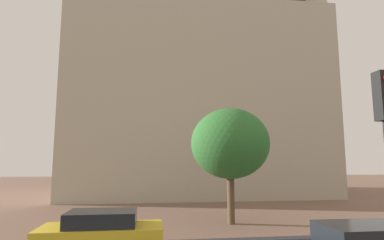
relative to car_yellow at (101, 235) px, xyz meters
name	(u,v)px	position (x,y,z in m)	size (l,w,h in m)	color
landmark_building	(192,86)	(5.67, 20.16, 10.19)	(23.64, 14.21, 37.90)	#B2A893
car_yellow	(101,235)	(0.00, 0.00, 0.00)	(4.01, 2.00, 1.49)	gold
tree_curb_far	(230,144)	(5.67, 4.83, 3.34)	(4.08, 4.08, 5.91)	brown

